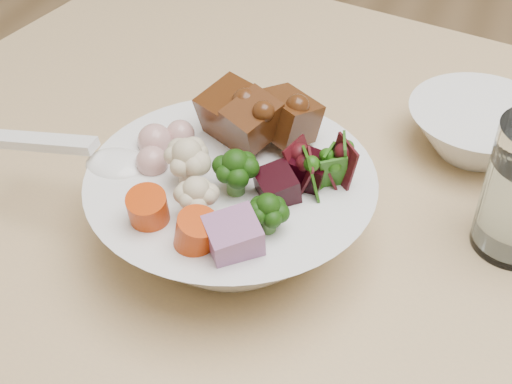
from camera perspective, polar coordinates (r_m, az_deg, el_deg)
food_bowl at (r=0.62m, az=-1.74°, el=-0.90°), size 0.25×0.25×0.13m
soup_spoon at (r=0.64m, az=-12.61°, el=2.56°), size 0.16×0.05×0.03m
side_bowl at (r=0.78m, az=17.31°, el=4.76°), size 0.15×0.15×0.05m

